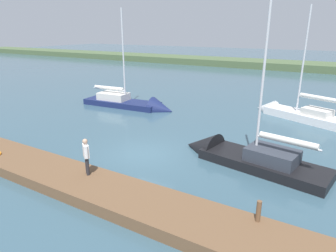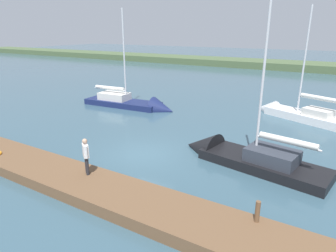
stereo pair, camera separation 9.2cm
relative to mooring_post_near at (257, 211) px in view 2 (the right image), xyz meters
name	(u,v)px [view 2 (the right image)]	position (x,y,z in m)	size (l,w,h in m)	color
ground_plane	(145,154)	(7.19, -3.66, -0.89)	(200.00, 200.00, 0.00)	#385666
far_shoreline	(287,69)	(7.19, -47.76, -0.89)	(180.00, 8.00, 2.40)	#4C603D
dock_pier	(85,184)	(7.19, 0.84, -0.63)	(20.54, 2.41, 0.50)	brown
mooring_post_near	(257,211)	(0.00, 0.00, 0.00)	(0.16, 0.16, 0.77)	brown
sailboat_outer_mooring	(295,115)	(1.09, -15.55, -0.64)	(7.68, 4.56, 9.10)	white
sailboat_behind_pier	(237,157)	(2.41, -5.42, -0.67)	(8.03, 3.43, 9.70)	black
sailboat_inner_slip	(135,105)	(13.91, -11.75, -0.70)	(8.81, 2.82, 9.37)	navy
person_on_dock	(86,154)	(7.41, 0.41, 0.58)	(0.54, 0.44, 1.67)	#28282D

